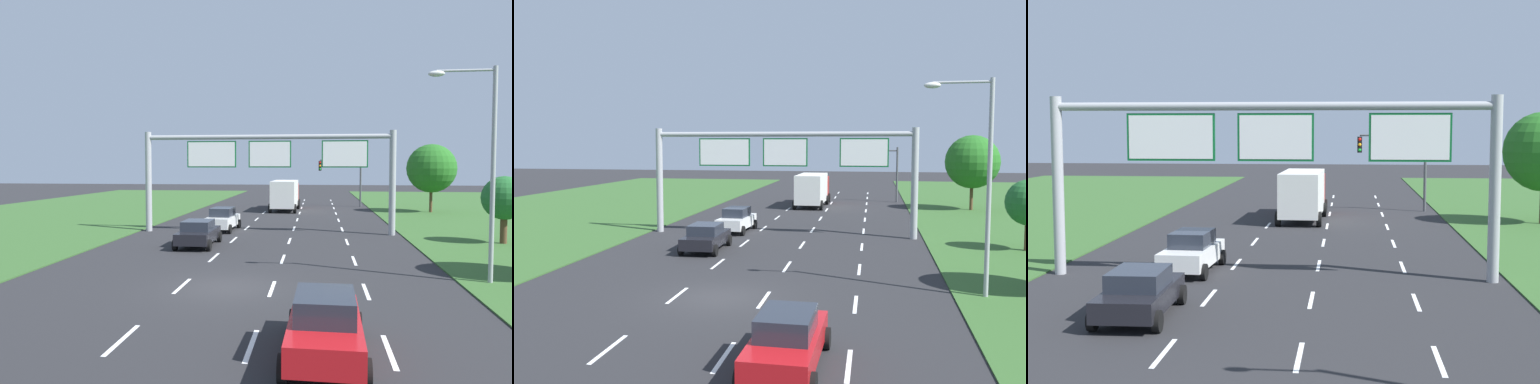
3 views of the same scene
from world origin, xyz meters
The scene contains 8 objects.
lane_dashes_inner_left centered at (-1.75, 15.00, 0.00)m, with size 0.14×68.40×0.01m.
lane_dashes_inner_right centered at (1.75, 15.00, 0.00)m, with size 0.14×68.40×0.01m.
lane_dashes_slip centered at (5.25, 15.00, 0.00)m, with size 0.14×68.40×0.01m.
car_near_red centered at (-3.29, 16.35, 0.82)m, with size 2.18×4.32×1.64m.
car_mid_lane centered at (-3.37, 9.38, 0.77)m, with size 2.17×4.39×1.50m.
box_truck centered at (0.17, 33.06, 1.69)m, with size 2.86×8.40×3.09m.
sign_gantry centered at (0.12, 15.40, 4.94)m, with size 17.24×0.44×7.00m.
traffic_light_mast centered at (6.30, 38.00, 3.87)m, with size 4.76×0.49×5.60m.
Camera 3 is at (2.95, -11.56, 5.81)m, focal length 50.00 mm.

